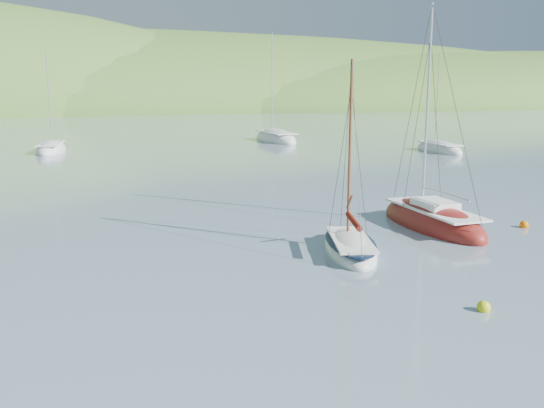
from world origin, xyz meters
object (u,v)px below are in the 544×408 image
object	(u,v)px
sloop_red	(432,223)
distant_sloop_d	(439,150)
distant_sloop_a	(51,150)
distant_sloop_b	(276,139)
daysailer_white	(350,248)

from	to	relation	value
sloop_red	distant_sloop_d	xyz separation A→B (m)	(19.47, 28.30, -0.04)
distant_sloop_a	distant_sloop_b	bearing A→B (deg)	16.97
sloop_red	distant_sloop_a	xyz separation A→B (m)	(-18.41, 40.79, -0.04)
sloop_red	daysailer_white	bearing A→B (deg)	-153.83
daysailer_white	sloop_red	xyz separation A→B (m)	(5.88, 2.85, 0.02)
daysailer_white	distant_sloop_d	distance (m)	40.16
distant_sloop_d	daysailer_white	bearing A→B (deg)	-126.08
distant_sloop_d	sloop_red	bearing A→B (deg)	-121.47
sloop_red	distant_sloop_a	world-z (taller)	sloop_red
sloop_red	distant_sloop_b	bearing A→B (deg)	81.11
daysailer_white	distant_sloop_d	size ratio (longest dim) A/B	0.80
daysailer_white	sloop_red	size ratio (longest dim) A/B	0.73
distant_sloop_a	distant_sloop_d	xyz separation A→B (m)	(37.88, -12.48, -0.00)
distant_sloop_a	distant_sloop_d	world-z (taller)	distant_sloop_a
daysailer_white	distant_sloop_d	world-z (taller)	distant_sloop_d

